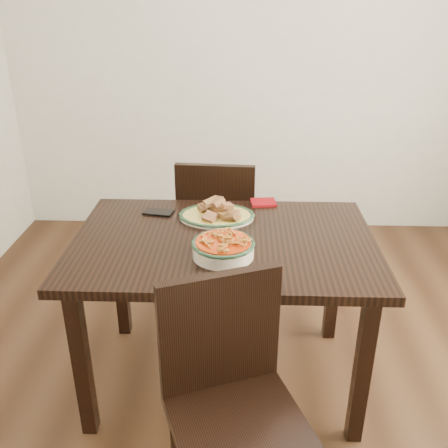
{
  "coord_description": "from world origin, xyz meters",
  "views": [
    {
      "loc": [
        -0.06,
        -1.91,
        1.7
      ],
      "look_at": [
        -0.13,
        -0.0,
        0.81
      ],
      "focal_mm": 40.0,
      "sensor_mm": 36.0,
      "label": 1
    }
  ],
  "objects_px": {
    "dining_table": "(224,258)",
    "smartphone": "(158,212)",
    "fish_plate": "(217,209)",
    "chair_near": "(230,392)",
    "chair_far": "(218,225)",
    "noodle_bowl": "(223,246)"
  },
  "relations": [
    {
      "from": "noodle_bowl",
      "to": "smartphone",
      "type": "bearing_deg",
      "value": 128.44
    },
    {
      "from": "chair_far",
      "to": "fish_plate",
      "type": "relative_size",
      "value": 2.6
    },
    {
      "from": "chair_far",
      "to": "noodle_bowl",
      "type": "xyz_separation_m",
      "value": [
        0.06,
        -0.83,
        0.29
      ]
    },
    {
      "from": "dining_table",
      "to": "chair_near",
      "type": "distance_m",
      "value": 0.65
    },
    {
      "from": "fish_plate",
      "to": "smartphone",
      "type": "xyz_separation_m",
      "value": [
        -0.28,
        0.04,
        -0.04
      ]
    },
    {
      "from": "noodle_bowl",
      "to": "chair_far",
      "type": "bearing_deg",
      "value": 94.41
    },
    {
      "from": "chair_far",
      "to": "noodle_bowl",
      "type": "bearing_deg",
      "value": 98.38
    },
    {
      "from": "chair_far",
      "to": "chair_near",
      "type": "xyz_separation_m",
      "value": [
        0.11,
        -1.3,
        0.0
      ]
    },
    {
      "from": "dining_table",
      "to": "fish_plate",
      "type": "bearing_deg",
      "value": 100.79
    },
    {
      "from": "dining_table",
      "to": "noodle_bowl",
      "type": "height_order",
      "value": "noodle_bowl"
    },
    {
      "from": "chair_near",
      "to": "noodle_bowl",
      "type": "distance_m",
      "value": 0.56
    },
    {
      "from": "chair_far",
      "to": "chair_near",
      "type": "relative_size",
      "value": 1.0
    },
    {
      "from": "dining_table",
      "to": "chair_near",
      "type": "bearing_deg",
      "value": -85.95
    },
    {
      "from": "dining_table",
      "to": "smartphone",
      "type": "xyz_separation_m",
      "value": [
        -0.32,
        0.26,
        0.1
      ]
    },
    {
      "from": "dining_table",
      "to": "fish_plate",
      "type": "relative_size",
      "value": 3.75
    },
    {
      "from": "dining_table",
      "to": "smartphone",
      "type": "relative_size",
      "value": 9.55
    },
    {
      "from": "noodle_bowl",
      "to": "smartphone",
      "type": "xyz_separation_m",
      "value": [
        -0.32,
        0.41,
        -0.04
      ]
    },
    {
      "from": "chair_far",
      "to": "smartphone",
      "type": "height_order",
      "value": "chair_far"
    },
    {
      "from": "chair_far",
      "to": "smartphone",
      "type": "distance_m",
      "value": 0.56
    },
    {
      "from": "smartphone",
      "to": "noodle_bowl",
      "type": "bearing_deg",
      "value": -41.42
    },
    {
      "from": "chair_far",
      "to": "smartphone",
      "type": "bearing_deg",
      "value": 62.33
    },
    {
      "from": "dining_table",
      "to": "fish_plate",
      "type": "distance_m",
      "value": 0.26
    }
  ]
}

